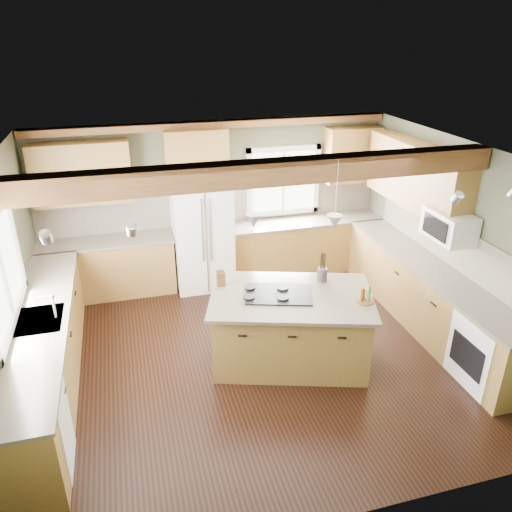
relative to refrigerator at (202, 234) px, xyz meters
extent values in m
plane|color=black|center=(0.30, -2.12, -0.90)|extent=(5.60, 5.60, 0.00)
plane|color=silver|center=(0.30, -2.12, 1.70)|extent=(5.60, 5.60, 0.00)
plane|color=#474D36|center=(0.30, 0.38, 0.40)|extent=(5.60, 0.00, 5.60)
plane|color=#474D36|center=(-2.50, -2.12, 0.40)|extent=(0.00, 5.00, 5.00)
plane|color=#474D36|center=(3.10, -2.12, 0.40)|extent=(0.00, 5.00, 5.00)
cube|color=#4C2B15|center=(0.30, -2.30, 1.57)|extent=(5.55, 0.26, 0.26)
cube|color=#4C2B15|center=(0.30, 0.28, 1.64)|extent=(5.55, 0.20, 0.10)
cube|color=brown|center=(0.30, 0.36, 0.31)|extent=(5.58, 0.03, 0.58)
cube|color=brown|center=(3.08, -2.07, 0.31)|extent=(0.03, 3.70, 0.58)
cube|color=brown|center=(-1.49, 0.08, -0.46)|extent=(2.02, 0.60, 0.88)
cube|color=#50463A|center=(-1.49, 0.08, 0.00)|extent=(2.06, 0.64, 0.04)
cube|color=brown|center=(1.79, 0.08, -0.46)|extent=(2.62, 0.60, 0.88)
cube|color=#50463A|center=(1.79, 0.08, 0.00)|extent=(2.66, 0.64, 0.04)
cube|color=brown|center=(-2.20, -2.07, -0.46)|extent=(0.60, 3.70, 0.88)
cube|color=#50463A|center=(-2.20, -2.07, 0.00)|extent=(0.64, 3.74, 0.04)
cube|color=brown|center=(2.80, -2.07, -0.46)|extent=(0.60, 3.70, 0.88)
cube|color=#50463A|center=(2.80, -2.07, 0.00)|extent=(0.64, 3.74, 0.04)
cube|color=brown|center=(-1.69, 0.21, 1.05)|extent=(1.40, 0.35, 0.90)
cube|color=brown|center=(0.00, 0.21, 1.25)|extent=(0.96, 0.35, 0.70)
cube|color=brown|center=(2.92, -1.22, 1.05)|extent=(0.35, 2.20, 0.90)
cube|color=brown|center=(2.60, 0.21, 1.05)|extent=(0.90, 0.35, 0.90)
cube|color=white|center=(1.45, 0.36, 0.65)|extent=(1.10, 0.04, 1.00)
cube|color=#262628|center=(-2.20, -2.07, 0.01)|extent=(0.50, 0.65, 0.03)
cylinder|color=#B2B2B7|center=(-2.02, -2.07, 0.15)|extent=(0.02, 0.02, 0.28)
cube|color=white|center=(-2.19, -3.37, -0.47)|extent=(0.60, 0.60, 0.84)
cube|color=white|center=(2.79, -3.37, -0.47)|extent=(0.60, 0.72, 0.84)
cube|color=white|center=(2.88, -2.17, 0.65)|extent=(0.40, 0.70, 0.38)
cone|color=#B2B2B7|center=(0.26, -2.16, 0.98)|extent=(0.18, 0.18, 0.16)
cone|color=#B2B2B7|center=(1.14, -2.44, 0.98)|extent=(0.18, 0.18, 0.16)
cube|color=white|center=(0.00, 0.00, 0.00)|extent=(0.90, 0.74, 1.80)
cube|color=brown|center=(0.70, -2.30, -0.46)|extent=(2.10, 1.63, 0.88)
cube|color=#50463A|center=(0.70, -2.30, 0.00)|extent=(2.25, 1.78, 0.04)
cube|color=black|center=(0.55, -2.25, 0.03)|extent=(0.92, 0.75, 0.02)
cube|color=brown|center=(-0.08, -1.82, 0.11)|extent=(0.12, 0.09, 0.18)
cylinder|color=#403733|center=(1.21, -2.04, 0.11)|extent=(0.13, 0.13, 0.17)
camera|label=1|loc=(-1.13, -7.30, 3.00)|focal=35.00mm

